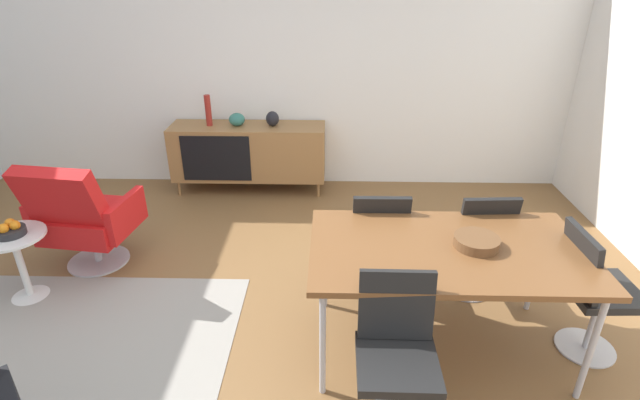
# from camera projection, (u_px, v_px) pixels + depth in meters

# --- Properties ---
(ground_plane) EXTENTS (8.32, 8.32, 0.00)m
(ground_plane) POSITION_uv_depth(u_px,v_px,m) (231.00, 334.00, 3.18)
(ground_plane) COLOR brown
(wall_back) EXTENTS (6.80, 0.12, 2.80)m
(wall_back) POSITION_uv_depth(u_px,v_px,m) (269.00, 53.00, 4.90)
(wall_back) COLOR white
(wall_back) RESTS_ON ground_plane
(sideboard) EXTENTS (1.60, 0.45, 0.72)m
(sideboard) POSITION_uv_depth(u_px,v_px,m) (249.00, 151.00, 5.06)
(sideboard) COLOR olive
(sideboard) RESTS_ON ground_plane
(vase_cobalt) EXTENTS (0.16, 0.16, 0.13)m
(vase_cobalt) POSITION_uv_depth(u_px,v_px,m) (237.00, 119.00, 4.91)
(vase_cobalt) COLOR #337266
(vase_cobalt) RESTS_ON sideboard
(vase_sculptural_dark) EXTENTS (0.06, 0.06, 0.32)m
(vase_sculptural_dark) POSITION_uv_depth(u_px,v_px,m) (208.00, 110.00, 4.87)
(vase_sculptural_dark) COLOR maroon
(vase_sculptural_dark) RESTS_ON sideboard
(vase_ceramic_small) EXTENTS (0.13, 0.13, 0.15)m
(vase_ceramic_small) POSITION_uv_depth(u_px,v_px,m) (272.00, 119.00, 4.90)
(vase_ceramic_small) COLOR black
(vase_ceramic_small) RESTS_ON sideboard
(dining_table) EXTENTS (1.60, 0.90, 0.74)m
(dining_table) POSITION_uv_depth(u_px,v_px,m) (448.00, 253.00, 2.78)
(dining_table) COLOR brown
(dining_table) RESTS_ON ground_plane
(wooden_bowl_on_table) EXTENTS (0.26, 0.26, 0.06)m
(wooden_bowl_on_table) POSITION_uv_depth(u_px,v_px,m) (476.00, 242.00, 2.76)
(wooden_bowl_on_table) COLOR brown
(wooden_bowl_on_table) RESTS_ON dining_table
(dining_chair_back_right) EXTENTS (0.42, 0.45, 0.86)m
(dining_chair_back_right) POSITION_uv_depth(u_px,v_px,m) (478.00, 239.00, 3.37)
(dining_chair_back_right) COLOR black
(dining_chair_back_right) RESTS_ON ground_plane
(dining_chair_front_left) EXTENTS (0.40, 0.43, 0.86)m
(dining_chair_front_left) POSITION_uv_depth(u_px,v_px,m) (396.00, 352.00, 2.38)
(dining_chair_front_left) COLOR black
(dining_chair_front_left) RESTS_ON ground_plane
(dining_chair_far_end) EXTENTS (0.44, 0.41, 0.86)m
(dining_chair_far_end) POSITION_uv_depth(u_px,v_px,m) (593.00, 288.00, 2.86)
(dining_chair_far_end) COLOR black
(dining_chair_far_end) RESTS_ON ground_plane
(dining_chair_back_left) EXTENTS (0.40, 0.43, 0.86)m
(dining_chair_back_left) POSITION_uv_depth(u_px,v_px,m) (378.00, 238.00, 3.39)
(dining_chair_back_left) COLOR black
(dining_chair_back_left) RESTS_ON ground_plane
(lounge_chair_red) EXTENTS (0.78, 0.72, 0.95)m
(lounge_chair_red) POSITION_uv_depth(u_px,v_px,m) (82.00, 215.00, 3.70)
(lounge_chair_red) COLOR red
(lounge_chair_red) RESTS_ON ground_plane
(side_table_round) EXTENTS (0.44, 0.44, 0.52)m
(side_table_round) POSITION_uv_depth(u_px,v_px,m) (19.00, 259.00, 3.41)
(side_table_round) COLOR white
(side_table_round) RESTS_ON ground_plane
(fruit_bowl) EXTENTS (0.20, 0.20, 0.11)m
(fruit_bowl) POSITION_uv_depth(u_px,v_px,m) (10.00, 230.00, 3.31)
(fruit_bowl) COLOR #262628
(fruit_bowl) RESTS_ON side_table_round
(area_rug) EXTENTS (2.20, 1.70, 0.01)m
(area_rug) POSITION_uv_depth(u_px,v_px,m) (53.00, 357.00, 2.99)
(area_rug) COLOR gray
(area_rug) RESTS_ON ground_plane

